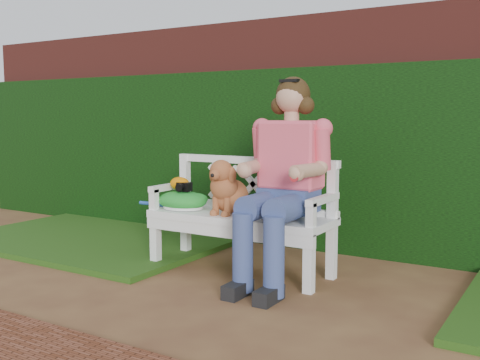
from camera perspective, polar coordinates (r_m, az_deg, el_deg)
The scene contains 11 objects.
ground at distance 3.81m, azimuth 2.63°, elevation -12.72°, with size 60.00×60.00×0.00m, color #563220.
brick_wall at distance 5.35m, azimuth 12.54°, elevation 4.70°, with size 10.00×0.30×2.20m, color maroon.
ivy_hedge at distance 5.15m, azimuth 11.68°, elevation 1.88°, with size 10.00×0.18×1.70m, color #0F410B.
grass_left at distance 5.92m, azimuth -13.89°, elevation -5.67°, with size 2.60×2.00×0.05m, color #21480F.
garden_bench at distance 4.54m, azimuth -0.00°, elevation -6.41°, with size 1.58×0.60×0.48m, color white, non-canonical shape.
seated_woman at distance 4.22m, azimuth 4.87°, elevation 0.27°, with size 0.67×0.90×1.60m, color red, non-canonical shape.
dog at distance 4.46m, azimuth -1.17°, elevation -0.61°, with size 0.30×0.40×0.44m, color brown, non-canonical shape.
tennis_racket at distance 4.75m, azimuth -6.13°, elevation -2.71°, with size 0.68×0.28×0.03m, color silver, non-canonical shape.
green_bag at distance 4.73m, azimuth -5.90°, elevation -2.01°, with size 0.45×0.34×0.15m, color #23712C, non-canonical shape.
camera_item at distance 4.70m, azimuth -5.68°, elevation -0.68°, with size 0.11×0.08×0.07m, color black.
baseball_glove at distance 4.76m, azimuth -6.14°, elevation -0.36°, with size 0.18×0.13×0.11m, color #D07004.
Camera 1 is at (1.72, -3.16, 1.26)m, focal length 42.00 mm.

